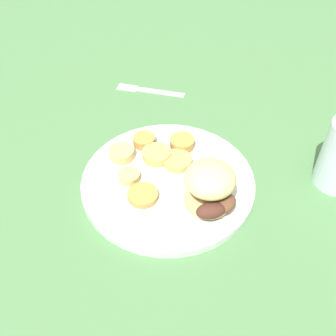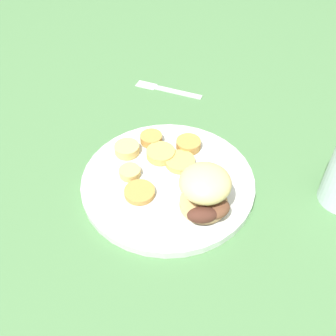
{
  "view_description": "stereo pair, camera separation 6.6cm",
  "coord_description": "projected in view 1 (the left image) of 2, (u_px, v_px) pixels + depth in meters",
  "views": [
    {
      "loc": [
        -0.36,
        0.3,
        0.51
      ],
      "look_at": [
        0.0,
        0.0,
        0.04
      ],
      "focal_mm": 42.0,
      "sensor_mm": 36.0,
      "label": 1
    },
    {
      "loc": [
        -0.39,
        0.25,
        0.51
      ],
      "look_at": [
        0.0,
        0.0,
        0.04
      ],
      "focal_mm": 42.0,
      "sensor_mm": 36.0,
      "label": 2
    }
  ],
  "objects": [
    {
      "name": "potato_round_2",
      "position": [
        177.0,
        161.0,
        0.7
      ],
      "size": [
        0.05,
        0.05,
        0.01
      ],
      "primitive_type": "cylinder",
      "color": "tan",
      "rests_on": "dinner_plate"
    },
    {
      "name": "potato_round_1",
      "position": [
        129.0,
        176.0,
        0.67
      ],
      "size": [
        0.04,
        0.04,
        0.01
      ],
      "primitive_type": "cylinder",
      "color": "#DBB766",
      "rests_on": "dinner_plate"
    },
    {
      "name": "potato_round_5",
      "position": [
        156.0,
        154.0,
        0.71
      ],
      "size": [
        0.05,
        0.05,
        0.01
      ],
      "primitive_type": "cylinder",
      "color": "tan",
      "rests_on": "dinner_plate"
    },
    {
      "name": "potato_round_4",
      "position": [
        144.0,
        140.0,
        0.74
      ],
      "size": [
        0.04,
        0.04,
        0.02
      ],
      "primitive_type": "cylinder",
      "color": "#BC8942",
      "rests_on": "dinner_plate"
    },
    {
      "name": "potato_round_3",
      "position": [
        122.0,
        153.0,
        0.71
      ],
      "size": [
        0.05,
        0.05,
        0.02
      ],
      "primitive_type": "cylinder",
      "color": "#DBB766",
      "rests_on": "dinner_plate"
    },
    {
      "name": "potato_round_0",
      "position": [
        182.0,
        142.0,
        0.73
      ],
      "size": [
        0.05,
        0.05,
        0.02
      ],
      "primitive_type": "cylinder",
      "color": "#BC8942",
      "rests_on": "dinner_plate"
    },
    {
      "name": "potato_round_6",
      "position": [
        143.0,
        195.0,
        0.64
      ],
      "size": [
        0.05,
        0.05,
        0.01
      ],
      "primitive_type": "cylinder",
      "color": "#BC8942",
      "rests_on": "dinner_plate"
    },
    {
      "name": "fork",
      "position": [
        149.0,
        90.0,
        0.89
      ],
      "size": [
        0.14,
        0.11,
        0.0
      ],
      "color": "silver",
      "rests_on": "ground_plane"
    },
    {
      "name": "dinner_plate",
      "position": [
        168.0,
        181.0,
        0.68
      ],
      "size": [
        0.3,
        0.3,
        0.02
      ],
      "color": "silver",
      "rests_on": "ground_plane"
    },
    {
      "name": "sandwich",
      "position": [
        211.0,
        186.0,
        0.61
      ],
      "size": [
        0.11,
        0.1,
        0.08
      ],
      "color": "tan",
      "rests_on": "dinner_plate"
    },
    {
      "name": "ground_plane",
      "position": [
        168.0,
        184.0,
        0.69
      ],
      "size": [
        4.0,
        4.0,
        0.0
      ],
      "primitive_type": "plane",
      "color": "#4C7A47"
    }
  ]
}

